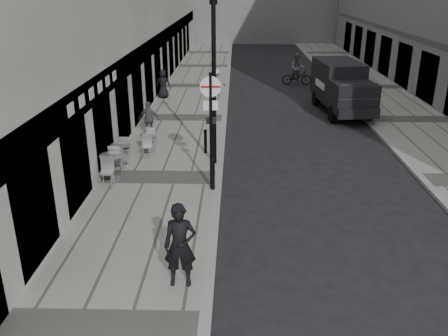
% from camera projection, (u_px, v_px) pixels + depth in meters
% --- Properties ---
extents(sidewalk, '(4.00, 60.00, 0.12)m').
position_uv_depth(sidewalk, '(184.00, 118.00, 23.45)').
color(sidewalk, gray).
rests_on(sidewalk, ground).
extents(far_sidewalk, '(4.00, 60.00, 0.12)m').
position_uv_depth(far_sidewalk, '(408.00, 120.00, 23.18)').
color(far_sidewalk, gray).
rests_on(far_sidewalk, ground).
extents(walking_man, '(0.72, 0.48, 1.94)m').
position_uv_depth(walking_man, '(180.00, 246.00, 10.22)').
color(walking_man, black).
rests_on(walking_man, sidewalk).
extents(sign_post, '(0.64, 0.11, 3.74)m').
position_uv_depth(sign_post, '(211.00, 116.00, 14.63)').
color(sign_post, black).
rests_on(sign_post, sidewalk).
extents(lamppost, '(0.27, 0.27, 5.90)m').
position_uv_depth(lamppost, '(214.00, 74.00, 16.37)').
color(lamppost, black).
rests_on(lamppost, sidewalk).
extents(bollard_near, '(0.13, 0.13, 1.01)m').
position_uv_depth(bollard_near, '(213.00, 175.00, 15.18)').
color(bollard_near, black).
rests_on(bollard_near, sidewalk).
extents(bollard_far, '(0.12, 0.12, 0.89)m').
position_uv_depth(bollard_far, '(205.00, 142.00, 18.43)').
color(bollard_far, black).
rests_on(bollard_far, sidewalk).
extents(panel_van, '(2.46, 5.54, 2.53)m').
position_uv_depth(panel_van, '(341.00, 85.00, 24.34)').
color(panel_van, black).
rests_on(panel_van, ground).
extents(cyclist, '(1.94, 0.79, 2.04)m').
position_uv_depth(cyclist, '(297.00, 73.00, 31.05)').
color(cyclist, black).
rests_on(cyclist, ground).
extents(pedestrian_a, '(0.95, 0.48, 1.55)m').
position_uv_depth(pedestrian_a, '(149.00, 119.00, 20.24)').
color(pedestrian_a, '#515256').
rests_on(pedestrian_a, sidewalk).
extents(pedestrian_b, '(1.25, 0.97, 1.70)m').
position_uv_depth(pedestrian_b, '(215.00, 84.00, 26.86)').
color(pedestrian_b, '#BAB3AC').
rests_on(pedestrian_b, sidewalk).
extents(pedestrian_c, '(0.80, 0.53, 1.61)m').
position_uv_depth(pedestrian_c, '(163.00, 84.00, 27.04)').
color(pedestrian_c, black).
rests_on(pedestrian_c, sidewalk).
extents(cafe_table_near, '(0.72, 1.61, 0.92)m').
position_uv_depth(cafe_table_near, '(121.00, 153.00, 17.24)').
color(cafe_table_near, silver).
rests_on(cafe_table_near, sidewalk).
extents(cafe_table_mid, '(0.69, 1.56, 0.89)m').
position_uv_depth(cafe_table_mid, '(149.00, 142.00, 18.48)').
color(cafe_table_mid, silver).
rests_on(cafe_table_mid, sidewalk).
extents(cafe_table_far, '(0.79, 1.79, 1.02)m').
position_uv_depth(cafe_table_far, '(112.00, 165.00, 15.96)').
color(cafe_table_far, silver).
rests_on(cafe_table_far, sidewalk).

